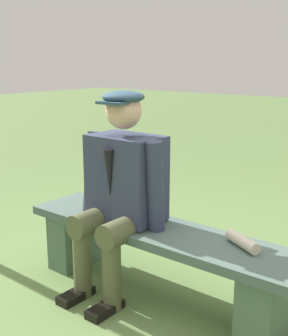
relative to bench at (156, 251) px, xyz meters
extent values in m
plane|color=#5E7D43|center=(0.00, 0.00, -0.29)|extent=(30.00, 30.00, 0.00)
cube|color=#496057|center=(0.00, 0.00, 0.13)|extent=(1.79, 0.42, 0.05)
cube|color=#4C6851|center=(-0.71, 0.00, -0.10)|extent=(0.19, 0.36, 0.39)
cube|color=#4C6851|center=(0.71, 0.00, -0.10)|extent=(0.19, 0.36, 0.39)
cube|color=#313851|center=(0.23, 0.00, 0.42)|extent=(0.44, 0.29, 0.52)
cylinder|color=#1E2338|center=(0.23, 0.00, 0.65)|extent=(0.24, 0.24, 0.06)
cone|color=black|center=(0.23, 0.15, 0.48)|extent=(0.07, 0.07, 0.29)
sphere|color=#DBAD8C|center=(0.23, 0.02, 0.83)|extent=(0.22, 0.22, 0.22)
ellipsoid|color=#2B4558|center=(0.23, 0.02, 0.91)|extent=(0.25, 0.25, 0.08)
cube|color=#2B4558|center=(0.23, 0.12, 0.89)|extent=(0.17, 0.10, 0.02)
cylinder|color=#505636|center=(0.11, 0.14, 0.16)|extent=(0.15, 0.39, 0.15)
cylinder|color=#505636|center=(0.11, 0.28, -0.06)|extent=(0.11, 0.11, 0.46)
cube|color=black|center=(0.11, 0.34, -0.27)|extent=(0.10, 0.24, 0.05)
cylinder|color=#313851|center=(-0.02, 0.04, 0.40)|extent=(0.10, 0.14, 0.58)
cylinder|color=#505636|center=(0.35, 0.14, 0.16)|extent=(0.15, 0.39, 0.15)
cylinder|color=#505636|center=(0.35, 0.28, -0.06)|extent=(0.11, 0.11, 0.46)
cube|color=black|center=(0.35, 0.34, -0.27)|extent=(0.10, 0.24, 0.05)
cylinder|color=#313851|center=(0.48, 0.04, 0.40)|extent=(0.11, 0.19, 0.58)
cylinder|color=beige|center=(-0.53, -0.06, 0.19)|extent=(0.23, 0.16, 0.06)
camera|label=1|loc=(-1.49, 1.98, 1.12)|focal=47.43mm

